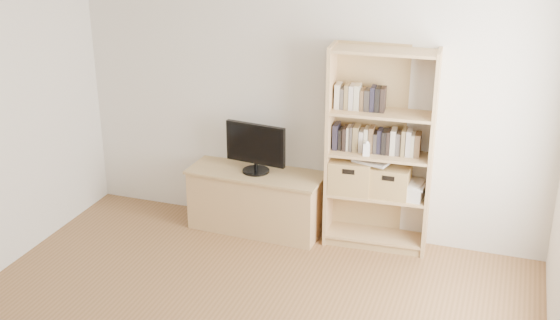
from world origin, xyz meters
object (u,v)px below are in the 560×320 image
at_px(television, 256,148).
at_px(baby_monitor, 366,150).
at_px(bookshelf, 380,151).
at_px(tv_stand, 256,202).
at_px(basket_left, 351,175).
at_px(laptop, 373,160).
at_px(basket_right, 391,181).

height_order(television, baby_monitor, television).
height_order(bookshelf, baby_monitor, bookshelf).
bearing_deg(tv_stand, television, 2.17).
xyz_separation_m(television, basket_left, (0.91, 0.05, -0.17)).
bearing_deg(tv_stand, basket_left, 5.34).
height_order(tv_stand, basket_left, basket_left).
bearing_deg(television, baby_monitor, 4.90).
relative_size(baby_monitor, laptop, 0.36).
bearing_deg(basket_left, baby_monitor, -35.50).
bearing_deg(basket_left, laptop, -3.27).
xyz_separation_m(television, basket_right, (1.27, 0.07, -0.18)).
height_order(bookshelf, basket_left, bookshelf).
bearing_deg(basket_left, tv_stand, 178.49).
bearing_deg(laptop, basket_left, -164.00).
height_order(tv_stand, baby_monitor, baby_monitor).
xyz_separation_m(tv_stand, basket_left, (0.91, 0.05, 0.38)).
height_order(baby_monitor, basket_left, baby_monitor).
distance_m(baby_monitor, basket_right, 0.39).
distance_m(tv_stand, bookshelf, 1.33).
relative_size(basket_right, laptop, 1.07).
distance_m(basket_left, basket_right, 0.36).
bearing_deg(bookshelf, basket_left, -178.81).
height_order(television, basket_left, television).
bearing_deg(bookshelf, television, -179.88).
xyz_separation_m(television, laptop, (1.10, 0.05, 0.00)).
relative_size(basket_left, basket_right, 1.11).
height_order(television, laptop, television).
relative_size(bookshelf, baby_monitor, 16.32).
relative_size(baby_monitor, basket_right, 0.34).
distance_m(bookshelf, basket_right, 0.30).
xyz_separation_m(tv_stand, television, (0.00, 0.00, 0.55)).
distance_m(baby_monitor, laptop, 0.17).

